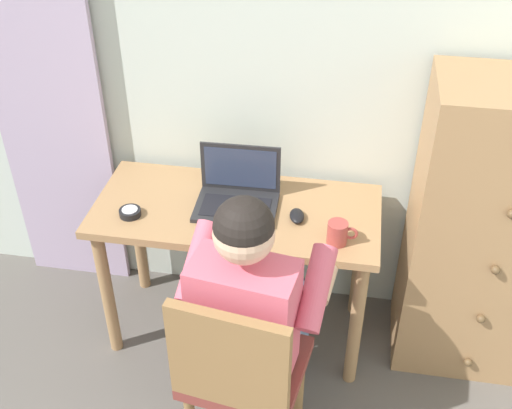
{
  "coord_description": "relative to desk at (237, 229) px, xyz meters",
  "views": [
    {
      "loc": [
        -0.0,
        -0.25,
        2.3
      ],
      "look_at": [
        -0.35,
        1.76,
        0.82
      ],
      "focal_mm": 44.58,
      "sensor_mm": 36.0,
      "label": 1
    }
  ],
  "objects": [
    {
      "name": "dresser",
      "position": [
        1.04,
        0.07,
        0.06
      ],
      "size": [
        0.63,
        0.46,
        1.34
      ],
      "color": "#9E754C",
      "rests_on": "ground_plane"
    },
    {
      "name": "computer_mouse",
      "position": [
        0.26,
        -0.04,
        0.13
      ],
      "size": [
        0.08,
        0.11,
        0.03
      ],
      "primitive_type": "ellipsoid",
      "rotation": [
        0.0,
        0.0,
        0.19
      ],
      "color": "black",
      "rests_on": "desk"
    },
    {
      "name": "wall_back",
      "position": [
        0.45,
        0.34,
        0.64
      ],
      "size": [
        4.8,
        0.05,
        2.5
      ],
      "primitive_type": "cube",
      "color": "silver",
      "rests_on": "ground_plane"
    },
    {
      "name": "curtain_panel",
      "position": [
        -0.91,
        0.27,
        0.47
      ],
      "size": [
        0.52,
        0.03,
        2.15
      ],
      "primitive_type": "cube",
      "color": "#B29EBC",
      "rests_on": "ground_plane"
    },
    {
      "name": "desk_clock",
      "position": [
        -0.42,
        -0.13,
        0.13
      ],
      "size": [
        0.09,
        0.09,
        0.03
      ],
      "color": "black",
      "rests_on": "desk"
    },
    {
      "name": "coffee_mug",
      "position": [
        0.43,
        -0.16,
        0.16
      ],
      "size": [
        0.12,
        0.08,
        0.09
      ],
      "color": "#9E3D38",
      "rests_on": "desk"
    },
    {
      "name": "desk",
      "position": [
        0.0,
        0.0,
        0.0
      ],
      "size": [
        1.2,
        0.55,
        0.72
      ],
      "color": "#9E754C",
      "rests_on": "ground_plane"
    },
    {
      "name": "chair",
      "position": [
        0.14,
        -0.65,
        -0.12
      ],
      "size": [
        0.47,
        0.46,
        0.87
      ],
      "color": "brown",
      "rests_on": "ground_plane"
    },
    {
      "name": "laptop",
      "position": [
        0.0,
        0.03,
        0.17
      ],
      "size": [
        0.35,
        0.26,
        0.24
      ],
      "color": "#232326",
      "rests_on": "desk"
    },
    {
      "name": "person_seated",
      "position": [
        0.16,
        -0.47,
        0.06
      ],
      "size": [
        0.58,
        0.62,
        1.19
      ],
      "color": "#6B84AD",
      "rests_on": "ground_plane"
    }
  ]
}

